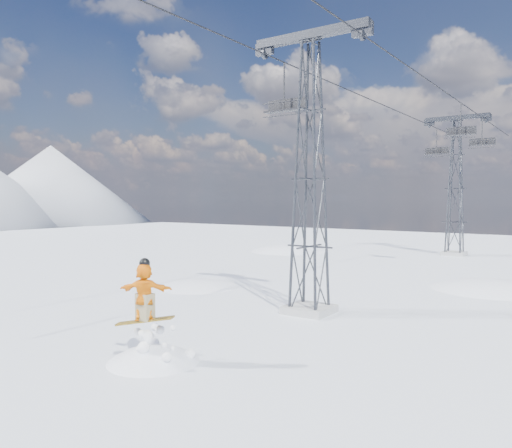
{
  "coord_description": "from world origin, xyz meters",
  "views": [
    {
      "loc": [
        10.49,
        -9.96,
        4.73
      ],
      "look_at": [
        0.31,
        4.85,
        3.79
      ],
      "focal_mm": 35.0,
      "sensor_mm": 36.0,
      "label": 1
    }
  ],
  "objects_px": {
    "lift_tower_near": "(310,180)",
    "lift_tower_far": "(455,189)",
    "lift_chair_near": "(285,106)",
    "snowboarder_jump": "(154,417)"
  },
  "relations": [
    {
      "from": "lift_tower_near",
      "to": "lift_chair_near",
      "type": "height_order",
      "value": "lift_tower_near"
    },
    {
      "from": "lift_tower_far",
      "to": "snowboarder_jump",
      "type": "relative_size",
      "value": 1.63
    },
    {
      "from": "lift_tower_near",
      "to": "lift_tower_far",
      "type": "relative_size",
      "value": 1.0
    },
    {
      "from": "lift_tower_far",
      "to": "lift_chair_near",
      "type": "relative_size",
      "value": 4.69
    },
    {
      "from": "lift_tower_near",
      "to": "snowboarder_jump",
      "type": "distance_m",
      "value": 10.71
    },
    {
      "from": "lift_tower_far",
      "to": "snowboarder_jump",
      "type": "distance_m",
      "value": 33.74
    },
    {
      "from": "lift_tower_near",
      "to": "lift_tower_far",
      "type": "bearing_deg",
      "value": 90.0
    },
    {
      "from": "lift_tower_near",
      "to": "snowboarder_jump",
      "type": "height_order",
      "value": "lift_tower_near"
    },
    {
      "from": "lift_tower_near",
      "to": "lift_chair_near",
      "type": "bearing_deg",
      "value": 142.92
    },
    {
      "from": "lift_tower_far",
      "to": "lift_chair_near",
      "type": "distance_m",
      "value": 23.69
    }
  ]
}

